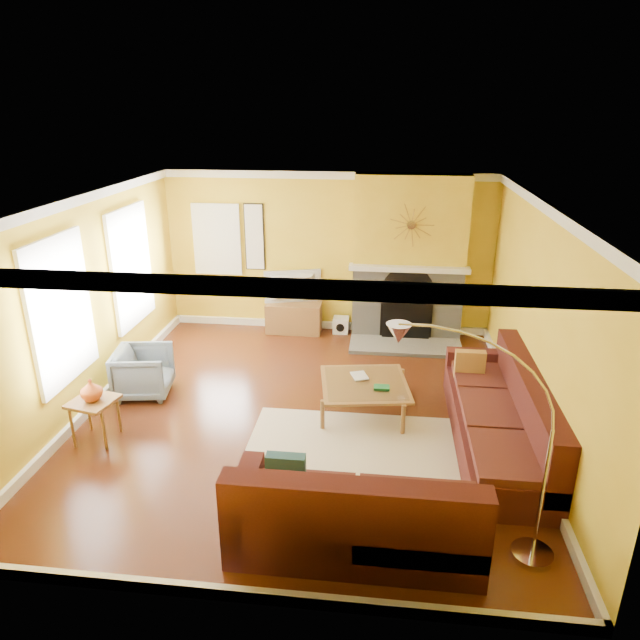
# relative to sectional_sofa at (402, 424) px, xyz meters

# --- Properties ---
(floor) EXTENTS (5.50, 6.00, 0.02)m
(floor) POSITION_rel_sectional_sofa_xyz_m (-1.22, 0.86, -0.46)
(floor) COLOR #602B14
(floor) RESTS_ON ground
(ceiling) EXTENTS (5.50, 6.00, 0.02)m
(ceiling) POSITION_rel_sectional_sofa_xyz_m (-1.22, 0.86, 2.26)
(ceiling) COLOR white
(ceiling) RESTS_ON ground
(wall_back) EXTENTS (5.50, 0.02, 2.70)m
(wall_back) POSITION_rel_sectional_sofa_xyz_m (-1.22, 3.87, 0.90)
(wall_back) COLOR gold
(wall_back) RESTS_ON ground
(wall_front) EXTENTS (5.50, 0.02, 2.70)m
(wall_front) POSITION_rel_sectional_sofa_xyz_m (-1.22, -2.15, 0.90)
(wall_front) COLOR gold
(wall_front) RESTS_ON ground
(wall_left) EXTENTS (0.02, 6.00, 2.70)m
(wall_left) POSITION_rel_sectional_sofa_xyz_m (-3.98, 0.86, 0.90)
(wall_left) COLOR gold
(wall_left) RESTS_ON ground
(wall_right) EXTENTS (0.02, 6.00, 2.70)m
(wall_right) POSITION_rel_sectional_sofa_xyz_m (1.54, 0.86, 0.90)
(wall_right) COLOR gold
(wall_right) RESTS_ON ground
(baseboard) EXTENTS (5.50, 6.00, 0.12)m
(baseboard) POSITION_rel_sectional_sofa_xyz_m (-1.22, 0.86, -0.39)
(baseboard) COLOR white
(baseboard) RESTS_ON floor
(crown_molding) EXTENTS (5.50, 6.00, 0.12)m
(crown_molding) POSITION_rel_sectional_sofa_xyz_m (-1.22, 0.86, 2.19)
(crown_molding) COLOR white
(crown_molding) RESTS_ON ceiling
(window_left_near) EXTENTS (0.06, 1.22, 1.72)m
(window_left_near) POSITION_rel_sectional_sofa_xyz_m (-3.94, 2.16, 1.05)
(window_left_near) COLOR white
(window_left_near) RESTS_ON wall_left
(window_left_far) EXTENTS (0.06, 1.22, 1.72)m
(window_left_far) POSITION_rel_sectional_sofa_xyz_m (-3.94, 0.26, 1.05)
(window_left_far) COLOR white
(window_left_far) RESTS_ON wall_left
(window_back) EXTENTS (0.82, 0.06, 1.22)m
(window_back) POSITION_rel_sectional_sofa_xyz_m (-3.12, 3.82, 1.10)
(window_back) COLOR white
(window_back) RESTS_ON wall_back
(wall_art) EXTENTS (0.34, 0.04, 1.14)m
(wall_art) POSITION_rel_sectional_sofa_xyz_m (-2.47, 3.83, 1.15)
(wall_art) COLOR white
(wall_art) RESTS_ON wall_back
(fireplace) EXTENTS (1.80, 0.40, 2.70)m
(fireplace) POSITION_rel_sectional_sofa_xyz_m (0.13, 3.66, 0.90)
(fireplace) COLOR gray
(fireplace) RESTS_ON floor
(mantel) EXTENTS (1.92, 0.22, 0.08)m
(mantel) POSITION_rel_sectional_sofa_xyz_m (0.13, 3.42, 0.80)
(mantel) COLOR white
(mantel) RESTS_ON fireplace
(hearth) EXTENTS (1.80, 0.70, 0.06)m
(hearth) POSITION_rel_sectional_sofa_xyz_m (0.13, 3.11, -0.42)
(hearth) COLOR gray
(hearth) RESTS_ON floor
(sunburst) EXTENTS (0.70, 0.04, 0.70)m
(sunburst) POSITION_rel_sectional_sofa_xyz_m (0.13, 3.43, 1.50)
(sunburst) COLOR olive
(sunburst) RESTS_ON fireplace
(rug) EXTENTS (2.40, 1.80, 0.02)m
(rug) POSITION_rel_sectional_sofa_xyz_m (-0.56, 0.02, -0.44)
(rug) COLOR beige
(rug) RESTS_ON floor
(sectional_sofa) EXTENTS (3.06, 3.67, 0.90)m
(sectional_sofa) POSITION_rel_sectional_sofa_xyz_m (0.00, 0.00, 0.00)
(sectional_sofa) COLOR #471916
(sectional_sofa) RESTS_ON floor
(coffee_table) EXTENTS (1.23, 1.23, 0.42)m
(coffee_table) POSITION_rel_sectional_sofa_xyz_m (-0.45, 0.99, -0.24)
(coffee_table) COLOR white
(coffee_table) RESTS_ON floor
(media_console) EXTENTS (0.94, 0.42, 0.52)m
(media_console) POSITION_rel_sectional_sofa_xyz_m (-1.78, 3.61, -0.19)
(media_console) COLOR olive
(media_console) RESTS_ON floor
(tv) EXTENTS (0.97, 0.40, 0.56)m
(tv) POSITION_rel_sectional_sofa_xyz_m (-1.78, 3.61, 0.35)
(tv) COLOR black
(tv) RESTS_ON media_console
(subwoofer) EXTENTS (0.26, 0.26, 0.26)m
(subwoofer) POSITION_rel_sectional_sofa_xyz_m (-0.97, 3.68, -0.32)
(subwoofer) COLOR white
(subwoofer) RESTS_ON floor
(armchair) EXTENTS (0.83, 0.81, 0.66)m
(armchair) POSITION_rel_sectional_sofa_xyz_m (-3.44, 1.13, -0.12)
(armchair) COLOR slate
(armchair) RESTS_ON floor
(side_table) EXTENTS (0.56, 0.56, 0.52)m
(side_table) POSITION_rel_sectional_sofa_xyz_m (-3.54, -0.01, -0.19)
(side_table) COLOR olive
(side_table) RESTS_ON floor
(vase) EXTENTS (0.32, 0.32, 0.26)m
(vase) POSITION_rel_sectional_sofa_xyz_m (-3.54, -0.01, 0.20)
(vase) COLOR #D8591E
(vase) RESTS_ON side_table
(book) EXTENTS (0.26, 0.30, 0.02)m
(book) POSITION_rel_sectional_sofa_xyz_m (-0.61, 1.10, -0.01)
(book) COLOR white
(book) RESTS_ON coffee_table
(arc_lamp) EXTENTS (1.36, 0.36, 2.13)m
(arc_lamp) POSITION_rel_sectional_sofa_xyz_m (0.55, -1.36, 0.62)
(arc_lamp) COLOR silver
(arc_lamp) RESTS_ON floor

